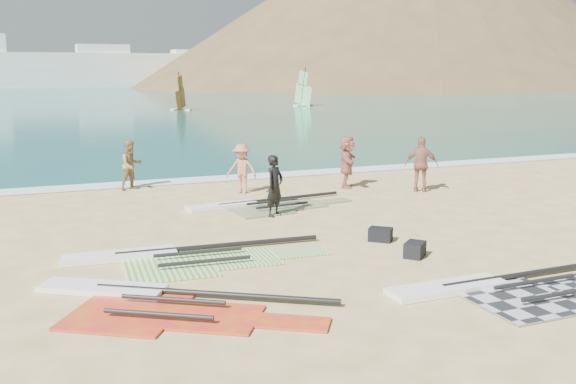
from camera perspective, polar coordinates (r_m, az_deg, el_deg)
name	(u,v)px	position (r m, az deg, el deg)	size (l,w,h in m)	color
ground	(380,266)	(14.47, 8.14, -6.51)	(300.00, 300.00, 0.00)	#E0C683
sea	(65,90)	(144.16, -19.23, 8.57)	(300.00, 240.00, 0.06)	#0D545B
surf_line	(224,179)	(25.58, -5.67, 1.15)	(300.00, 1.20, 0.04)	white
headland_main	(416,86)	(169.17, 11.30, 9.21)	(143.00, 143.00, 45.00)	brown
headland_minor	(500,84)	(198.04, 18.33, 9.09)	(70.00, 70.00, 28.00)	brown
rig_grey	(513,289)	(13.50, 19.34, -8.10)	(5.97, 2.35, 0.20)	black
rig_green	(177,258)	(14.97, -9.86, -5.76)	(6.14, 2.56, 0.20)	#5AB216
rig_orange	(259,206)	(20.27, -2.60, -1.23)	(5.43, 2.35, 0.20)	orange
rig_red	(150,302)	(12.32, -12.14, -9.53)	(5.24, 4.44, 0.20)	red
gear_bag_near	(415,250)	(15.22, 11.21, -5.04)	(0.56, 0.40, 0.35)	black
gear_bag_far	(380,234)	(16.46, 8.22, -3.76)	(0.57, 0.40, 0.34)	black
person_wetsuit	(275,186)	(18.89, -1.18, 0.55)	(0.67, 0.44, 1.82)	black
beachgoer_left	(131,165)	(23.79, -13.75, 2.34)	(0.87, 0.68, 1.79)	#947149
beachgoer_mid	(242,169)	(22.46, -4.14, 2.08)	(1.13, 0.65, 1.75)	#BC725A
beachgoer_back	(421,164)	(23.18, 11.78, 2.41)	(1.14, 0.48, 1.95)	#9D6252
beachgoer_right	(347,162)	(23.62, 5.27, 2.70)	(1.77, 0.56, 1.91)	#B96D5B
windsurfer_centre	(181,99)	(69.36, -9.52, 8.18)	(2.20, 2.28, 4.05)	white
windsurfer_right	(303,95)	(76.11, 1.36, 8.63)	(2.60, 2.90, 4.57)	white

